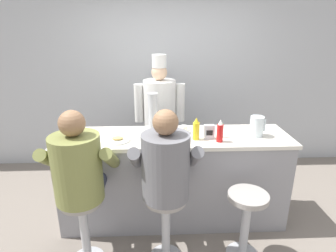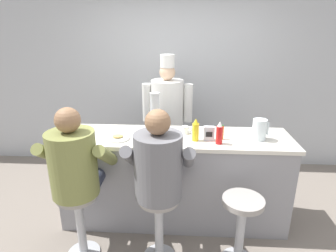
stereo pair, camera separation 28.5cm
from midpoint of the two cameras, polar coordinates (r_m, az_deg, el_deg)
ground_plane at (r=3.16m, az=-1.28°, el=-21.44°), size 20.00×20.00×0.00m
wall_back at (r=4.26m, az=-1.98°, el=9.67°), size 10.00×0.06×2.70m
diner_counter at (r=3.13m, az=-1.49°, el=-10.56°), size 2.42×0.65×1.00m
ketchup_bottle_red at (r=2.76m, az=7.65°, el=-1.16°), size 0.06×0.06×0.23m
mustard_bottle_yellow at (r=2.79m, az=2.85°, el=-0.74°), size 0.07×0.07×0.23m
hot_sauce_bottle_orange at (r=2.89m, az=8.06°, el=-0.95°), size 0.03×0.03×0.15m
water_pitcher_clear at (r=2.98m, az=15.01°, el=-0.10°), size 0.16×0.14×0.21m
breakfast_plate at (r=2.85m, az=-13.01°, el=-2.80°), size 0.24×0.24×0.05m
cereal_bowl at (r=2.95m, az=-21.94°, el=-2.78°), size 0.15×0.15×0.05m
coffee_mug_white at (r=2.98m, az=0.62°, el=-0.72°), size 0.12×0.08×0.08m
cup_stack_steel at (r=3.02m, az=-5.81°, el=2.79°), size 0.11×0.11×0.42m
napkin_dispenser_chrome at (r=2.83m, az=5.50°, el=-1.24°), size 0.11×0.06×0.14m
diner_seated_olive at (r=2.55m, az=-20.77°, el=-8.80°), size 0.62×0.61×1.46m
diner_seated_grey at (r=2.43m, az=-3.91°, el=-9.04°), size 0.62×0.61×1.46m
empty_stool_round at (r=2.73m, az=12.63°, el=-17.40°), size 0.36×0.36×0.68m
cook_in_whites_near at (r=3.84m, az=-3.82°, el=2.56°), size 0.68×0.44×1.74m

